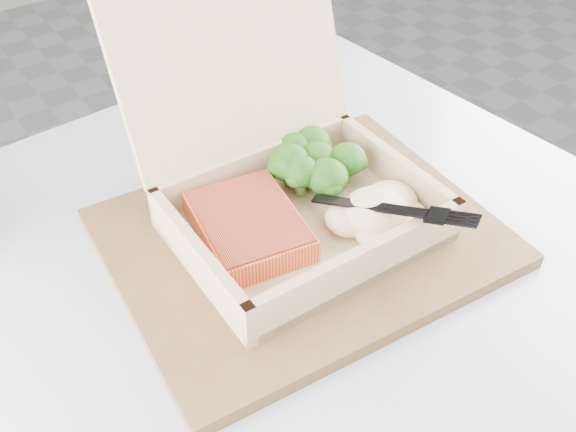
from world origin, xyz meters
TOP-DOWN VIEW (x-y plane):
  - floor at (0.00, 0.00)m, footprint 4.00×4.00m
  - cafe_table at (-0.51, -0.54)m, footprint 0.80×0.80m
  - serving_tray at (-0.47, -0.51)m, footprint 0.38×0.32m
  - takeout_container at (-0.47, -0.47)m, footprint 0.24×0.25m
  - salmon_fillet at (-0.53, -0.50)m, footprint 0.11×0.13m
  - broccoli_pile at (-0.42, -0.46)m, footprint 0.10×0.10m
  - mashed_potatoes at (-0.42, -0.55)m, footprint 0.10×0.09m
  - plastic_fork at (-0.44, -0.54)m, footprint 0.09×0.15m
  - receipt at (-0.46, -0.32)m, footprint 0.10×0.15m

SIDE VIEW (x-z plane):
  - floor at x=0.00m, z-range 0.00..0.00m
  - cafe_table at x=-0.51m, z-range 0.17..0.88m
  - receipt at x=-0.46m, z-range 0.71..0.71m
  - serving_tray at x=-0.47m, z-range 0.71..0.73m
  - salmon_fillet at x=-0.53m, z-range 0.74..0.76m
  - mashed_potatoes at x=-0.42m, z-range 0.74..0.77m
  - broccoli_pile at x=-0.42m, z-range 0.74..0.77m
  - plastic_fork at x=-0.44m, z-range 0.76..0.78m
  - takeout_container at x=-0.47m, z-range 0.67..0.89m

